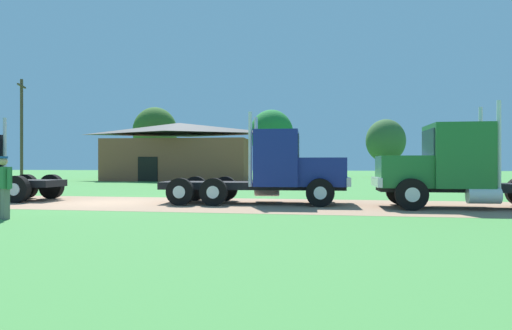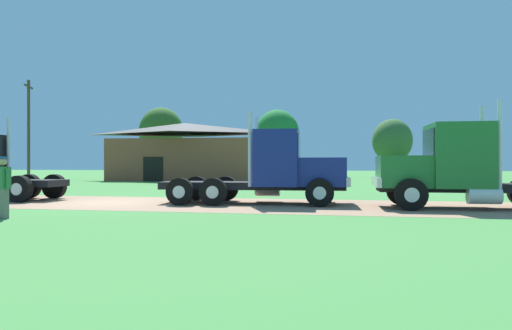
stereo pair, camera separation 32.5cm
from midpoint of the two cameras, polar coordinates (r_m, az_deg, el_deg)
The scene contains 10 objects.
ground_plane at distance 19.34m, azimuth -18.11°, elevation -4.42°, with size 200.00×200.00×0.00m, color #417F3B.
dirt_track at distance 19.34m, azimuth -18.11°, elevation -4.41°, with size 120.00×6.21×0.01m, color #99765B.
truck_foreground_white at distance 17.82m, azimuth 2.31°, elevation -0.64°, with size 7.30×3.11×3.44m.
truck_near_right at distance 17.38m, azimuth 22.95°, elevation -0.45°, with size 7.61×2.77×3.59m.
visitor_by_barrel at distance 14.63m, azimuth -29.23°, elevation -2.16°, with size 0.59×0.39×1.73m.
shed_building at distance 44.57m, azimuth -9.67°, elevation 1.50°, with size 14.28×7.41×5.47m.
utility_pole_near at distance 46.89m, azimuth -27.07°, elevation 4.14°, with size 0.92×2.10×9.20m.
tree_left at distance 57.07m, azimuth -12.48°, elevation 4.03°, with size 5.29×5.29×8.39m.
tree_mid at distance 57.38m, azimuth 1.75°, elevation 3.84°, with size 5.42×5.42×8.30m.
tree_right at distance 59.50m, azimuth 15.52°, elevation 2.88°, with size 4.85×4.85×7.13m.
Camera 1 is at (8.96, -17.02, 1.51)m, focal length 32.50 mm.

